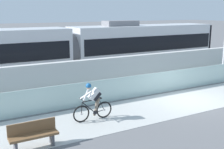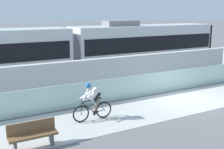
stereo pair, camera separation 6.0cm
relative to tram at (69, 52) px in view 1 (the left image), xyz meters
The scene contains 9 objects.
ground_plane 8.08m from the tram, 60.65° to the right, with size 200.00×200.00×0.00m, color slate.
bike_path_deck 8.08m from the tram, 60.65° to the right, with size 32.00×3.20×0.01m, color beige.
glass_parapet 6.45m from the tram, 52.39° to the right, with size 32.00×0.05×1.17m, color silver.
concrete_barrier_wall 5.10m from the tram, 39.72° to the right, with size 32.00×0.36×1.90m, color silver.
tram_rail_near 4.35m from the tram, 10.55° to the right, with size 32.00×0.08×0.01m, color #595654.
tram_rail_far 4.35m from the tram, 10.55° to the left, with size 32.00×0.08×0.01m, color #595654.
tram is the anchor object (origin of this frame).
cyclist_on_bike 7.13m from the tram, 103.52° to the right, with size 1.77×0.58×1.61m.
bench 9.38m from the tram, 118.72° to the right, with size 1.60×0.45×0.89m.
Camera 1 is at (-10.38, -10.26, 4.46)m, focal length 46.10 mm.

